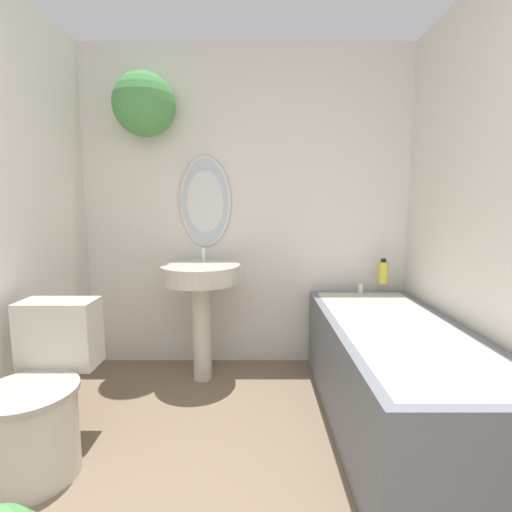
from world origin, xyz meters
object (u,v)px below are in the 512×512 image
object	(u,v)px
bathtub	(394,374)
shampoo_bottle	(382,272)
pedestal_sink	(200,289)
toilet	(39,403)

from	to	relation	value
bathtub	shampoo_bottle	bearing A→B (deg)	77.62
pedestal_sink	bathtub	xyz separation A→B (m)	(1.16, -0.58, -0.36)
toilet	shampoo_bottle	xyz separation A→B (m)	(1.96, 1.06, 0.43)
pedestal_sink	shampoo_bottle	world-z (taller)	pedestal_sink
toilet	pedestal_sink	bearing A→B (deg)	54.22
pedestal_sink	shampoo_bottle	xyz separation A→B (m)	(1.32, 0.18, 0.08)
bathtub	shampoo_bottle	size ratio (longest dim) A/B	9.10
bathtub	shampoo_bottle	distance (m)	0.89
pedestal_sink	shampoo_bottle	size ratio (longest dim) A/B	5.02
bathtub	toilet	bearing A→B (deg)	-170.27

